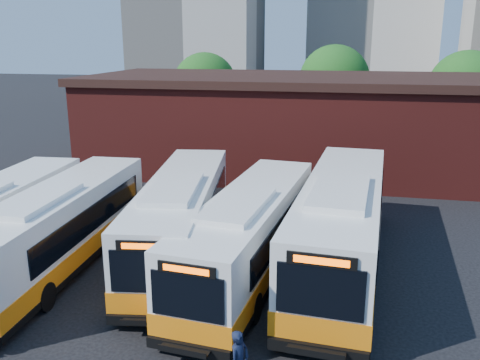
% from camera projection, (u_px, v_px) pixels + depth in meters
% --- Properties ---
extents(ground, '(220.00, 220.00, 0.00)m').
position_uv_depth(ground, '(241.00, 306.00, 17.15)').
color(ground, black).
extents(bus_west, '(2.97, 12.30, 3.32)m').
position_uv_depth(bus_west, '(60.00, 230.00, 19.83)').
color(bus_west, white).
rests_on(bus_west, ground).
extents(bus_midwest, '(4.23, 12.71, 3.41)m').
position_uv_depth(bus_midwest, '(182.00, 219.00, 20.96)').
color(bus_midwest, white).
rests_on(bus_midwest, ground).
extents(bus_mideast, '(3.80, 12.41, 3.33)m').
position_uv_depth(bus_mideast, '(250.00, 237.00, 19.19)').
color(bus_mideast, white).
rests_on(bus_mideast, ground).
extents(bus_east, '(3.83, 13.80, 3.72)m').
position_uv_depth(bus_east, '(341.00, 227.00, 19.67)').
color(bus_east, white).
rests_on(bus_east, ground).
extents(depot_building, '(28.60, 12.60, 6.40)m').
position_uv_depth(depot_building, '(298.00, 121.00, 35.17)').
color(depot_building, maroon).
rests_on(depot_building, ground).
extents(tree_west, '(6.00, 6.00, 7.65)m').
position_uv_depth(tree_west, '(205.00, 85.00, 48.08)').
color(tree_west, '#382314').
rests_on(tree_west, ground).
extents(tree_mid, '(6.56, 6.56, 8.36)m').
position_uv_depth(tree_mid, '(334.00, 80.00, 47.52)').
color(tree_mid, '#382314').
rests_on(tree_mid, ground).
extents(tree_east, '(6.24, 6.24, 7.96)m').
position_uv_depth(tree_east, '(466.00, 88.00, 42.63)').
color(tree_east, '#382314').
rests_on(tree_east, ground).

